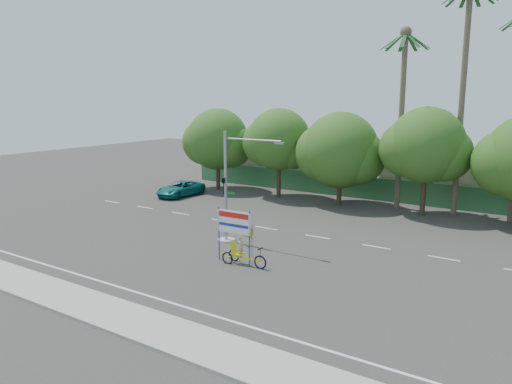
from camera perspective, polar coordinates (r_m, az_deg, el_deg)
The scene contains 14 objects.
ground at distance 27.66m, azimuth -4.26°, elevation -8.34°, with size 120.00×120.00×0.00m, color #33302D.
sidewalk_near at distance 22.62m, azimuth -16.29°, elevation -13.13°, with size 50.00×2.40×0.12m, color gray.
fence at distance 45.77m, azimuth 12.42°, elevation 0.46°, with size 38.00×0.08×2.00m, color #336B3D.
building_left at distance 53.86m, azimuth 4.26°, elevation 3.31°, with size 12.00×8.00×4.00m, color #C3B39B.
building_right at distance 47.84m, azimuth 23.40°, elevation 1.23°, with size 14.00×8.00×3.60m, color #C3B39B.
tree_far_left at distance 49.15m, azimuth -4.46°, elevation 5.82°, with size 7.14×6.00×7.96m.
tree_left at distance 45.16m, azimuth 2.60°, elevation 5.77°, with size 6.66×5.60×8.07m.
tree_center at distance 42.47m, azimuth 9.56°, elevation 4.50°, with size 7.62×6.40×7.85m.
tree_right at distance 40.08m, azimuth 18.80°, elevation 4.80°, with size 6.90×5.80×8.36m.
palm_tall at distance 40.91m, azimuth 22.65°, elevation 12.00°, with size 3.73×3.79×17.45m.
palm_short at distance 42.01m, azimuth 16.37°, elevation 10.15°, with size 3.73×3.79×14.45m.
traffic_signal at distance 31.24m, azimuth -3.06°, elevation -0.52°, with size 4.72×1.10×7.00m.
trike_billboard at distance 27.45m, azimuth -2.01°, elevation -5.73°, with size 3.16×0.73×3.10m.
pickup_truck at distance 46.53m, azimuth -8.62°, elevation 0.37°, with size 2.27×4.92×1.37m, color #0E6468.
Camera 1 is at (16.08, -20.58, 9.12)m, focal length 35.00 mm.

